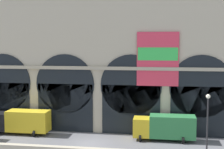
% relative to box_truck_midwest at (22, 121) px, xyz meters
% --- Properties ---
extents(ground_plane, '(200.00, 200.00, 0.00)m').
position_rel_box_truck_midwest_xyz_m(ground_plane, '(9.74, -2.87, -1.70)').
color(ground_plane, slate).
extents(station_building, '(46.12, 5.35, 20.84)m').
position_rel_box_truck_midwest_xyz_m(station_building, '(9.77, 4.58, 8.46)').
color(station_building, '#B2A891').
rests_on(station_building, ground).
extents(box_truck_midwest, '(7.50, 2.91, 3.12)m').
position_rel_box_truck_midwest_xyz_m(box_truck_midwest, '(0.00, 0.00, 0.00)').
color(box_truck_midwest, black).
rests_on(box_truck_midwest, ground).
extents(box_truck_mideast, '(7.50, 2.91, 3.12)m').
position_rel_box_truck_midwest_xyz_m(box_truck_mideast, '(18.59, -0.04, 0.00)').
color(box_truck_mideast, gold).
rests_on(box_truck_mideast, ground).
extents(street_lamp_quayside, '(0.44, 0.44, 6.90)m').
position_rel_box_truck_midwest_xyz_m(street_lamp_quayside, '(22.67, -6.88, 2.71)').
color(street_lamp_quayside, black).
rests_on(street_lamp_quayside, ground).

